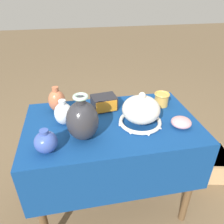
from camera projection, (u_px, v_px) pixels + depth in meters
name	position (u px, v px, depth m)	size (l,w,h in m)	color
ground_plane	(112.00, 198.00, 1.61)	(14.00, 14.00, 0.00)	brown
display_table	(112.00, 136.00, 1.29)	(0.99, 0.61, 0.68)	brown
vase_tall_bulbous	(82.00, 120.00, 1.07)	(0.16, 0.16, 0.24)	#2D2D33
vase_dome_bell	(141.00, 111.00, 1.20)	(0.25, 0.25, 0.20)	white
mosaic_tile_box	(104.00, 103.00, 1.36)	(0.16, 0.13, 0.09)	#232328
cup_wide_ochre	(162.00, 99.00, 1.40)	(0.10, 0.10, 0.09)	gold
jar_round_terracotta	(57.00, 100.00, 1.33)	(0.10, 0.10, 0.16)	#BC6642
bowl_shallow_rose	(181.00, 122.00, 1.20)	(0.11, 0.11, 0.05)	#D19399
jar_round_porcelain	(64.00, 113.00, 1.21)	(0.10, 0.10, 0.15)	white
jar_round_cobalt	(46.00, 142.00, 1.01)	(0.11, 0.11, 0.12)	#3851A8
wooden_crate	(203.00, 162.00, 1.78)	(0.42, 0.36, 0.20)	tan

